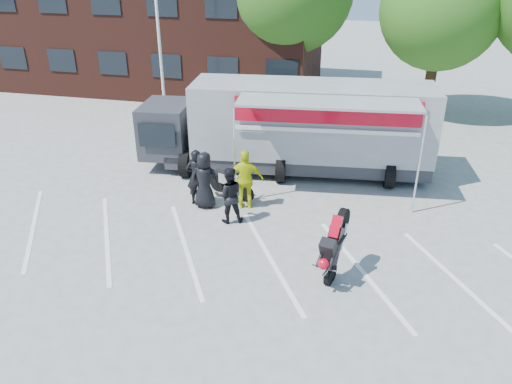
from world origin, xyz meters
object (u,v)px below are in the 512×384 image
at_px(parked_motorcycle, 232,196).
at_px(spectator_hivis, 246,180).
at_px(stunt_bike_rider, 338,270).
at_px(spectator_leather_a, 205,180).
at_px(tree_mid, 441,10).
at_px(spectator_leather_c, 229,195).
at_px(spectator_leather_b, 197,177).
at_px(flagpole, 163,13).
at_px(transporter_truck, 295,171).

distance_m(parked_motorcycle, spectator_hivis, 1.34).
height_order(stunt_bike_rider, spectator_leather_a, spectator_leather_a).
xyz_separation_m(tree_mid, spectator_leather_c, (-6.43, -12.29, -4.07)).
distance_m(stunt_bike_rider, spectator_leather_c, 3.96).
xyz_separation_m(spectator_leather_b, spectator_leather_c, (1.32, -0.88, -0.06)).
bearing_deg(spectator_leather_a, tree_mid, -125.58).
distance_m(spectator_leather_b, spectator_hivis, 1.57).
xyz_separation_m(flagpole, spectator_hivis, (5.07, -6.30, -4.09)).
height_order(tree_mid, spectator_hivis, tree_mid).
height_order(tree_mid, parked_motorcycle, tree_mid).
xyz_separation_m(spectator_leather_a, spectator_leather_c, (1.01, -0.75, -0.05)).
distance_m(flagpole, spectator_leather_c, 9.69).
bearing_deg(parked_motorcycle, spectator_leather_c, -141.26).
relative_size(tree_mid, spectator_leather_b, 4.14).
relative_size(flagpole, parked_motorcycle, 4.31).
relative_size(tree_mid, spectator_hivis, 4.00).
height_order(transporter_truck, spectator_leather_a, spectator_leather_a).
bearing_deg(spectator_leather_c, spectator_leather_a, -57.18).
bearing_deg(spectator_leather_c, spectator_hivis, -124.89).
bearing_deg(flagpole, transporter_truck, -26.73).
xyz_separation_m(spectator_leather_b, spectator_hivis, (1.57, 0.11, 0.03)).
height_order(parked_motorcycle, spectator_leather_c, spectator_leather_c).
height_order(flagpole, stunt_bike_rider, flagpole).
relative_size(tree_mid, spectator_leather_a, 4.18).
height_order(flagpole, spectator_hivis, flagpole).
xyz_separation_m(parked_motorcycle, spectator_hivis, (0.66, -0.66, 0.96)).
distance_m(tree_mid, parked_motorcycle, 13.58).
xyz_separation_m(flagpole, stunt_bike_rider, (8.23, -9.09, -5.05)).
relative_size(flagpole, spectator_hivis, 4.17).
bearing_deg(spectator_hivis, stunt_bike_rider, 126.26).
bearing_deg(transporter_truck, spectator_leather_c, -113.62).
distance_m(tree_mid, spectator_hivis, 13.48).
height_order(parked_motorcycle, spectator_hivis, spectator_hivis).
bearing_deg(spectator_hivis, flagpole, -63.46).
height_order(tree_mid, spectator_leather_a, tree_mid).
bearing_deg(transporter_truck, tree_mid, 51.75).
height_order(tree_mid, stunt_bike_rider, tree_mid).
bearing_deg(stunt_bike_rider, tree_mid, 92.37).
relative_size(spectator_leather_a, spectator_leather_c, 1.05).
bearing_deg(flagpole, spectator_leather_b, -61.34).
bearing_deg(tree_mid, spectator_leather_a, -122.79).
xyz_separation_m(tree_mid, parked_motorcycle, (-6.83, -10.64, -4.94)).
distance_m(transporter_truck, spectator_leather_a, 4.26).
distance_m(tree_mid, spectator_leather_a, 14.31).
height_order(flagpole, parked_motorcycle, flagpole).
bearing_deg(spectator_leather_a, flagpole, -62.57).
height_order(parked_motorcycle, spectator_leather_b, spectator_leather_b).
bearing_deg(spectator_hivis, spectator_leather_b, -8.22).
xyz_separation_m(parked_motorcycle, spectator_leather_c, (0.41, -1.65, 0.87)).
height_order(tree_mid, spectator_leather_b, tree_mid).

